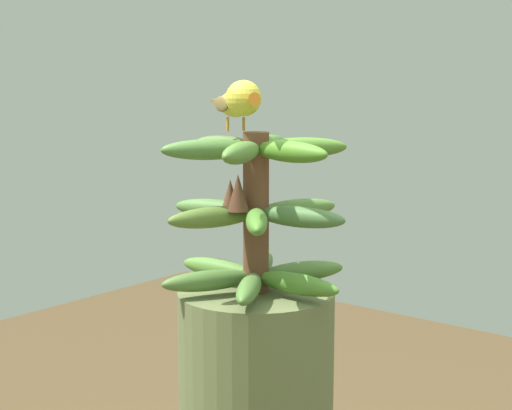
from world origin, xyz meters
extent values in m
cylinder|color=brown|center=(0.00, 0.00, 1.46)|extent=(0.04, 0.04, 0.27)
ellipsoid|color=#467133|center=(0.04, -0.07, 1.35)|extent=(0.11, 0.15, 0.03)
ellipsoid|color=#507E33|center=(0.09, 0.00, 1.35)|extent=(0.16, 0.04, 0.03)
ellipsoid|color=#486D30|center=(0.04, 0.07, 1.35)|extent=(0.11, 0.16, 0.03)
ellipsoid|color=#4A7332|center=(-0.04, 0.07, 1.35)|extent=(0.11, 0.15, 0.03)
ellipsoid|color=#497C29|center=(-0.09, 0.00, 1.35)|extent=(0.16, 0.04, 0.03)
ellipsoid|color=#497230|center=(-0.04, -0.07, 1.35)|extent=(0.11, 0.16, 0.03)
ellipsoid|color=#3F7726|center=(0.05, -0.06, 1.46)|extent=(0.13, 0.14, 0.03)
ellipsoid|color=#4A7436|center=(0.08, 0.01, 1.46)|extent=(0.16, 0.06, 0.03)
ellipsoid|color=#4F6B2A|center=(0.03, 0.08, 1.46)|extent=(0.09, 0.16, 0.03)
ellipsoid|color=#467829|center=(-0.05, 0.06, 1.46)|extent=(0.13, 0.14, 0.03)
ellipsoid|color=#446B37|center=(-0.08, -0.01, 1.46)|extent=(0.16, 0.06, 0.03)
ellipsoid|color=#4B7632|center=(-0.03, -0.08, 1.46)|extent=(0.09, 0.16, 0.03)
ellipsoid|color=#4A7927|center=(-0.05, -0.06, 1.56)|extent=(0.13, 0.15, 0.03)
ellipsoid|color=#406E2A|center=(0.03, -0.07, 1.56)|extent=(0.09, 0.16, 0.03)
ellipsoid|color=#4F6B36|center=(0.08, -0.01, 1.56)|extent=(0.16, 0.06, 0.03)
ellipsoid|color=#446F30|center=(0.05, 0.06, 1.56)|extent=(0.13, 0.15, 0.03)
ellipsoid|color=#49732E|center=(-0.03, 0.07, 1.56)|extent=(0.09, 0.16, 0.03)
ellipsoid|color=#487F24|center=(-0.08, 0.01, 1.56)|extent=(0.16, 0.06, 0.03)
cone|color=brown|center=(0.04, 0.01, 1.48)|extent=(0.04, 0.04, 0.06)
cone|color=#4C2D1E|center=(0.00, 0.05, 1.50)|extent=(0.04, 0.04, 0.06)
cylinder|color=#C68933|center=(0.05, 0.01, 1.60)|extent=(0.01, 0.01, 0.02)
cylinder|color=#C68933|center=(0.04, -0.01, 1.60)|extent=(0.01, 0.01, 0.02)
ellipsoid|color=gold|center=(0.05, 0.00, 1.64)|extent=(0.11, 0.09, 0.04)
ellipsoid|color=brown|center=(0.06, 0.02, 1.64)|extent=(0.07, 0.05, 0.03)
ellipsoid|color=brown|center=(0.04, -0.02, 1.64)|extent=(0.07, 0.05, 0.03)
cube|color=brown|center=(0.11, -0.04, 1.64)|extent=(0.07, 0.06, 0.01)
sphere|color=gold|center=(0.01, 0.02, 1.65)|extent=(0.06, 0.06, 0.06)
sphere|color=black|center=(-0.01, 0.01, 1.65)|extent=(0.01, 0.01, 0.01)
cone|color=orange|center=(-0.02, 0.04, 1.65)|extent=(0.04, 0.03, 0.02)
camera|label=1|loc=(-0.84, 1.04, 1.68)|focal=57.01mm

